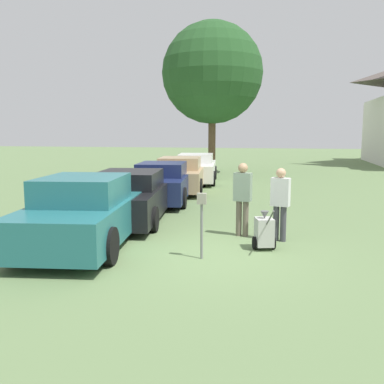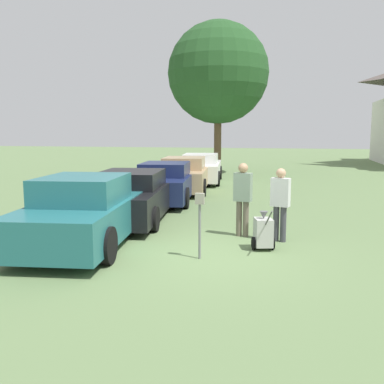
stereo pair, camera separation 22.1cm
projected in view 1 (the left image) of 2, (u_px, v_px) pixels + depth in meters
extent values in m
plane|color=#607A4C|center=(204.00, 254.00, 8.92)|extent=(120.00, 120.00, 0.00)
cube|color=#23666B|center=(87.00, 218.00, 9.70)|extent=(2.58, 5.11, 0.79)
cube|color=#23666B|center=(83.00, 189.00, 9.41)|extent=(1.96, 2.27, 0.57)
cylinder|color=black|center=(71.00, 214.00, 11.30)|extent=(0.28, 0.75, 0.73)
cylinder|color=black|center=(141.00, 215.00, 11.16)|extent=(0.28, 0.75, 0.73)
cylinder|color=black|center=(15.00, 244.00, 8.31)|extent=(0.28, 0.75, 0.73)
cylinder|color=black|center=(110.00, 246.00, 8.16)|extent=(0.28, 0.75, 0.73)
cube|color=black|center=(131.00, 200.00, 12.49)|extent=(2.59, 5.37, 0.78)
cube|color=black|center=(129.00, 179.00, 12.20)|extent=(1.95, 2.37, 0.46)
cylinder|color=black|center=(114.00, 199.00, 14.17)|extent=(0.27, 0.67, 0.65)
cylinder|color=black|center=(170.00, 200.00, 14.03)|extent=(0.27, 0.67, 0.65)
cylinder|color=black|center=(82.00, 218.00, 11.02)|extent=(0.27, 0.67, 0.65)
cylinder|color=black|center=(154.00, 219.00, 10.88)|extent=(0.27, 0.67, 0.65)
cube|color=#19234C|center=(163.00, 185.00, 15.73)|extent=(2.49, 5.12, 0.77)
cube|color=#19234C|center=(162.00, 169.00, 15.45)|extent=(1.88, 2.26, 0.47)
cylinder|color=black|center=(146.00, 186.00, 17.33)|extent=(0.28, 0.73, 0.71)
cylinder|color=black|center=(191.00, 186.00, 17.19)|extent=(0.28, 0.73, 0.71)
cylinder|color=black|center=(130.00, 197.00, 14.32)|extent=(0.28, 0.73, 0.71)
cylinder|color=black|center=(183.00, 198.00, 14.19)|extent=(0.28, 0.73, 0.71)
cube|color=tan|center=(181.00, 178.00, 18.37)|extent=(2.53, 5.10, 0.78)
cube|color=tan|center=(180.00, 163.00, 18.09)|extent=(1.92, 2.26, 0.49)
cylinder|color=black|center=(164.00, 179.00, 19.97)|extent=(0.28, 0.73, 0.71)
cylinder|color=black|center=(204.00, 179.00, 19.83)|extent=(0.28, 0.73, 0.71)
cylinder|color=black|center=(154.00, 187.00, 16.98)|extent=(0.28, 0.73, 0.71)
cylinder|color=black|center=(200.00, 188.00, 16.84)|extent=(0.28, 0.73, 0.71)
cube|color=silver|center=(196.00, 171.00, 21.59)|extent=(2.49, 4.99, 0.79)
cube|color=silver|center=(196.00, 158.00, 21.31)|extent=(1.89, 2.21, 0.47)
cylinder|color=black|center=(181.00, 172.00, 23.15)|extent=(0.28, 0.74, 0.72)
cylinder|color=black|center=(215.00, 173.00, 23.02)|extent=(0.28, 0.74, 0.72)
cylinder|color=black|center=(175.00, 178.00, 20.23)|extent=(0.28, 0.74, 0.72)
cylinder|color=black|center=(213.00, 179.00, 20.09)|extent=(0.28, 0.74, 0.72)
cylinder|color=slate|center=(202.00, 232.00, 8.53)|extent=(0.05, 0.05, 1.11)
cube|color=gray|center=(202.00, 199.00, 8.44)|extent=(0.18, 0.09, 0.22)
cylinder|color=#665B4C|center=(246.00, 219.00, 10.40)|extent=(0.14, 0.14, 0.87)
cylinder|color=#665B4C|center=(239.00, 218.00, 10.46)|extent=(0.14, 0.14, 0.87)
cube|color=gray|center=(243.00, 187.00, 10.32)|extent=(0.45, 0.29, 0.69)
sphere|color=tan|center=(243.00, 168.00, 10.26)|extent=(0.24, 0.24, 0.24)
cylinder|color=#3F3F47|center=(283.00, 224.00, 9.91)|extent=(0.14, 0.14, 0.83)
cylinder|color=#3F3F47|center=(276.00, 223.00, 9.99)|extent=(0.14, 0.14, 0.83)
cube|color=silver|center=(280.00, 192.00, 9.85)|extent=(0.46, 0.32, 0.66)
sphere|color=tan|center=(281.00, 173.00, 9.79)|extent=(0.22, 0.22, 0.22)
cube|color=#B2B2AD|center=(264.00, 232.00, 9.25)|extent=(0.47, 0.52, 0.60)
cone|color=#59595B|center=(265.00, 215.00, 9.19)|extent=(0.18, 0.18, 0.16)
cylinder|color=#4C4C4C|center=(270.00, 218.00, 8.73)|extent=(0.19, 0.58, 0.43)
cylinder|color=black|center=(254.00, 243.00, 9.27)|extent=(0.13, 0.28, 0.28)
cylinder|color=black|center=(273.00, 243.00, 9.29)|extent=(0.13, 0.28, 0.28)
cylinder|color=brown|center=(212.00, 145.00, 26.02)|extent=(0.44, 0.44, 3.46)
sphere|color=#234C23|center=(212.00, 73.00, 25.43)|extent=(6.00, 6.00, 6.00)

